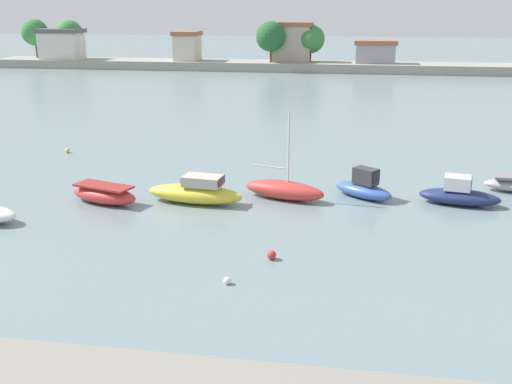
{
  "coord_description": "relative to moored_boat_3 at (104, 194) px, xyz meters",
  "views": [
    {
      "loc": [
        17.24,
        -18.84,
        10.54
      ],
      "look_at": [
        12.11,
        12.74,
        0.47
      ],
      "focal_mm": 41.71,
      "sensor_mm": 36.0,
      "label": 1
    }
  ],
  "objects": [
    {
      "name": "moored_boat_3",
      "position": [
        0.0,
        0.0,
        0.0
      ],
      "size": [
        4.42,
        2.64,
        1.04
      ],
      "rotation": [
        0.0,
        0.0,
        -0.29
      ],
      "color": "#C63833",
      "rests_on": "ground"
    },
    {
      "name": "moored_boat_4",
      "position": [
        5.06,
        0.82,
        0.13
      ],
      "size": [
        5.63,
        2.21,
        1.6
      ],
      "rotation": [
        0.0,
        0.0,
        -0.1
      ],
      "color": "yellow",
      "rests_on": "ground"
    },
    {
      "name": "moored_boat_5",
      "position": [
        9.8,
        2.31,
        0.04
      ],
      "size": [
        4.98,
        2.69,
        5.12
      ],
      "rotation": [
        0.0,
        0.0,
        -0.28
      ],
      "color": "#C63833",
      "rests_on": "ground"
    },
    {
      "name": "moored_boat_6",
      "position": [
        14.27,
        3.29,
        0.09
      ],
      "size": [
        3.81,
        3.23,
        1.76
      ],
      "rotation": [
        0.0,
        0.0,
        -0.61
      ],
      "color": "#3856A8",
      "rests_on": "ground"
    },
    {
      "name": "moored_boat_7",
      "position": [
        19.46,
        2.91,
        0.06
      ],
      "size": [
        4.54,
        2.31,
        1.6
      ],
      "rotation": [
        0.0,
        0.0,
        -0.17
      ],
      "color": "navy",
      "rests_on": "ground"
    },
    {
      "name": "mooring_buoy_0",
      "position": [
        -7.49,
        10.78,
        -0.33
      ],
      "size": [
        0.36,
        0.36,
        0.36
      ],
      "primitive_type": "sphere",
      "color": "yellow",
      "rests_on": "ground"
    },
    {
      "name": "mooring_buoy_1",
      "position": [
        10.24,
        -6.16,
        -0.3
      ],
      "size": [
        0.41,
        0.41,
        0.41
      ],
      "primitive_type": "sphere",
      "color": "red",
      "rests_on": "ground"
    },
    {
      "name": "mooring_buoy_2",
      "position": [
        8.84,
        -8.82,
        -0.36
      ],
      "size": [
        0.3,
        0.3,
        0.3
      ],
      "primitive_type": "sphere",
      "color": "white",
      "rests_on": "ground"
    },
    {
      "name": "distant_shoreline",
      "position": [
        -9.32,
        71.99,
        2.17
      ],
      "size": [
        90.94,
        7.91,
        8.29
      ],
      "color": "gray",
      "rests_on": "ground"
    }
  ]
}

